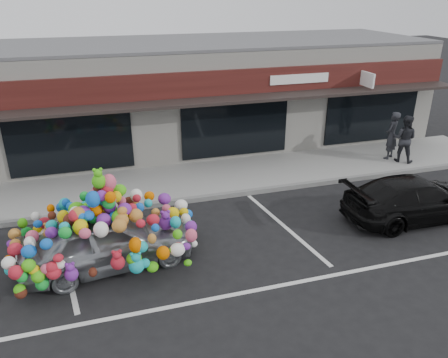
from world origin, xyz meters
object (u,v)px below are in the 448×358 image
object	(u,v)px
toy_car	(107,234)
pedestrian_a	(392,135)
pedestrian_b	(404,139)
black_sedan	(416,199)

from	to	relation	value
toy_car	pedestrian_a	distance (m)	11.64
pedestrian_a	pedestrian_b	bearing A→B (deg)	88.35
toy_car	pedestrian_b	bearing A→B (deg)	-79.49
black_sedan	pedestrian_a	distance (m)	4.70
pedestrian_a	pedestrian_b	world-z (taller)	pedestrian_a
pedestrian_a	black_sedan	bearing A→B (deg)	28.04
toy_car	pedestrian_a	bearing A→B (deg)	-77.16
pedestrian_a	pedestrian_b	distance (m)	0.49
pedestrian_b	black_sedan	bearing A→B (deg)	102.26
black_sedan	pedestrian_b	distance (m)	4.47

